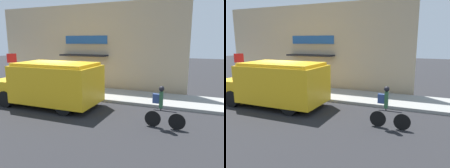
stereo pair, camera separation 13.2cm
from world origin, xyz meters
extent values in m
plane|color=#232326|center=(0.00, 0.00, 0.00)|extent=(70.00, 70.00, 0.00)
cube|color=gray|center=(0.00, 1.39, 0.08)|extent=(28.00, 2.77, 0.16)
cube|color=tan|center=(0.00, 3.16, 2.89)|extent=(14.19, 0.18, 5.79)
cube|color=#1E4C93|center=(0.21, 3.05, 3.40)|extent=(3.26, 0.05, 0.55)
cube|color=black|center=(0.21, 2.67, 2.35)|extent=(3.42, 0.78, 0.10)
cube|color=yellow|center=(1.10, -1.65, 1.21)|extent=(4.23, 2.40, 1.83)
cube|color=yellow|center=(-1.70, -1.66, 0.79)|extent=(1.39, 2.19, 1.01)
cube|color=yellow|center=(1.10, -1.65, 2.19)|extent=(3.89, 2.20, 0.14)
cube|color=black|center=(-2.35, -1.67, 0.39)|extent=(0.14, 2.32, 0.24)
cube|color=red|center=(-0.07, -0.22, 1.30)|extent=(0.03, 0.44, 0.44)
cylinder|color=black|center=(-1.33, -0.64, 0.42)|extent=(0.84, 0.27, 0.83)
cylinder|color=black|center=(-1.32, -2.69, 0.42)|extent=(0.84, 0.27, 0.83)
cylinder|color=black|center=(2.14, -0.61, 0.42)|extent=(0.84, 0.27, 0.83)
cylinder|color=black|center=(2.15, -2.66, 0.42)|extent=(0.84, 0.27, 0.83)
cylinder|color=black|center=(7.07, -2.44, 0.32)|extent=(0.63, 0.04, 0.63)
cylinder|color=black|center=(6.15, -2.45, 0.32)|extent=(0.63, 0.04, 0.63)
cylinder|color=black|center=(6.61, -2.44, 0.68)|extent=(0.87, 0.04, 0.04)
cylinder|color=black|center=(6.45, -2.44, 0.74)|extent=(0.04, 0.04, 0.12)
cube|color=#2D5B38|center=(6.45, -2.44, 1.12)|extent=(0.12, 0.20, 0.63)
sphere|color=black|center=(6.45, -2.44, 1.54)|extent=(0.21, 0.21, 0.21)
cube|color=navy|center=(6.26, -2.45, 1.15)|extent=(0.26, 0.14, 0.36)
cylinder|color=slate|center=(-4.01, 0.49, 1.35)|extent=(0.07, 0.07, 2.38)
cube|color=red|center=(-4.01, 0.44, 2.19)|extent=(0.45, 0.45, 0.60)
camera|label=1|loc=(7.74, -10.59, 3.31)|focal=35.00mm
camera|label=2|loc=(7.87, -10.54, 3.31)|focal=35.00mm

